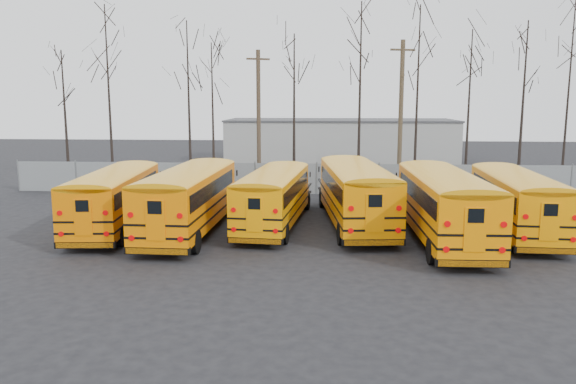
# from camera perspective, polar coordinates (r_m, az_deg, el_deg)

# --- Properties ---
(ground) EXTENTS (120.00, 120.00, 0.00)m
(ground) POSITION_cam_1_polar(r_m,az_deg,el_deg) (24.74, 2.43, -4.86)
(ground) COLOR black
(ground) RESTS_ON ground
(fence) EXTENTS (40.00, 0.04, 2.00)m
(fence) POSITION_cam_1_polar(r_m,az_deg,el_deg) (36.34, 2.92, 1.34)
(fence) COLOR gray
(fence) RESTS_ON ground
(distant_building) EXTENTS (22.00, 8.00, 4.00)m
(distant_building) POSITION_cam_1_polar(r_m,az_deg,el_deg) (56.14, 5.32, 5.19)
(distant_building) COLOR #A1A29D
(distant_building) RESTS_ON ground
(bus_a) EXTENTS (3.26, 10.47, 2.89)m
(bus_a) POSITION_cam_1_polar(r_m,az_deg,el_deg) (27.56, -17.10, -0.20)
(bus_a) COLOR black
(bus_a) RESTS_ON ground
(bus_b) EXTENTS (2.83, 11.04, 3.07)m
(bus_b) POSITION_cam_1_polar(r_m,az_deg,el_deg) (26.01, -9.92, -0.24)
(bus_b) COLOR black
(bus_b) RESTS_ON ground
(bus_c) EXTENTS (3.21, 10.21, 2.81)m
(bus_c) POSITION_cam_1_polar(r_m,az_deg,el_deg) (26.89, -1.39, -0.11)
(bus_c) COLOR black
(bus_c) RESTS_ON ground
(bus_d) EXTENTS (3.67, 11.25, 3.09)m
(bus_d) POSITION_cam_1_polar(r_m,az_deg,el_deg) (27.13, 6.88, 0.26)
(bus_d) COLOR black
(bus_d) RESTS_ON ground
(bus_e) EXTENTS (2.77, 11.18, 3.11)m
(bus_e) POSITION_cam_1_polar(r_m,az_deg,el_deg) (25.01, 15.47, -0.77)
(bus_e) COLOR black
(bus_e) RESTS_ON ground
(bus_f) EXTENTS (2.87, 10.43, 2.89)m
(bus_f) POSITION_cam_1_polar(r_m,az_deg,el_deg) (27.54, 22.12, -0.48)
(bus_f) COLOR black
(bus_f) RESTS_ON ground
(utility_pole_left) EXTENTS (1.59, 0.82, 9.49)m
(utility_pole_left) POSITION_cam_1_polar(r_m,az_deg,el_deg) (40.19, -3.01, 7.67)
(utility_pole_left) COLOR #463728
(utility_pole_left) RESTS_ON ground
(utility_pole_right) EXTENTS (1.75, 0.68, 10.07)m
(utility_pole_right) POSITION_cam_1_polar(r_m,az_deg,el_deg) (39.89, 11.39, 7.91)
(utility_pole_right) COLOR brown
(utility_pole_right) RESTS_ON ground
(tree_0) EXTENTS (0.26, 0.26, 9.66)m
(tree_0) POSITION_cam_1_polar(r_m,az_deg,el_deg) (45.38, -21.70, 7.16)
(tree_0) COLOR black
(tree_0) RESTS_ON ground
(tree_1) EXTENTS (0.26, 0.26, 12.55)m
(tree_1) POSITION_cam_1_polar(r_m,az_deg,el_deg) (42.02, -17.72, 9.22)
(tree_1) COLOR black
(tree_1) RESTS_ON ground
(tree_2) EXTENTS (0.26, 0.26, 11.53)m
(tree_2) POSITION_cam_1_polar(r_m,az_deg,el_deg) (41.17, -10.04, 8.82)
(tree_2) COLOR black
(tree_2) RESTS_ON ground
(tree_3) EXTENTS (0.26, 0.26, 9.79)m
(tree_3) POSITION_cam_1_polar(r_m,az_deg,el_deg) (38.45, -7.64, 7.54)
(tree_3) COLOR black
(tree_3) RESTS_ON ground
(tree_4) EXTENTS (0.26, 0.26, 10.74)m
(tree_4) POSITION_cam_1_polar(r_m,az_deg,el_deg) (41.49, 0.62, 8.41)
(tree_4) COLOR black
(tree_4) RESTS_ON ground
(tree_5) EXTENTS (0.26, 0.26, 12.55)m
(tree_5) POSITION_cam_1_polar(r_m,az_deg,el_deg) (39.17, 7.31, 9.60)
(tree_5) COLOR black
(tree_5) RESTS_ON ground
(tree_6) EXTENTS (0.26, 0.26, 12.13)m
(tree_6) POSITION_cam_1_polar(r_m,az_deg,el_deg) (38.57, 12.98, 9.13)
(tree_6) COLOR black
(tree_6) RESTS_ON ground
(tree_7) EXTENTS (0.26, 0.26, 10.95)m
(tree_7) POSITION_cam_1_polar(r_m,az_deg,el_deg) (42.62, 17.87, 8.13)
(tree_7) COLOR black
(tree_7) RESTS_ON ground
(tree_8) EXTENTS (0.26, 0.26, 11.56)m
(tree_8) POSITION_cam_1_polar(r_m,az_deg,el_deg) (43.98, 22.75, 8.28)
(tree_8) COLOR black
(tree_8) RESTS_ON ground
(tree_9) EXTENTS (0.26, 0.26, 12.78)m
(tree_9) POSITION_cam_1_polar(r_m,az_deg,el_deg) (43.47, 26.58, 8.82)
(tree_9) COLOR black
(tree_9) RESTS_ON ground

